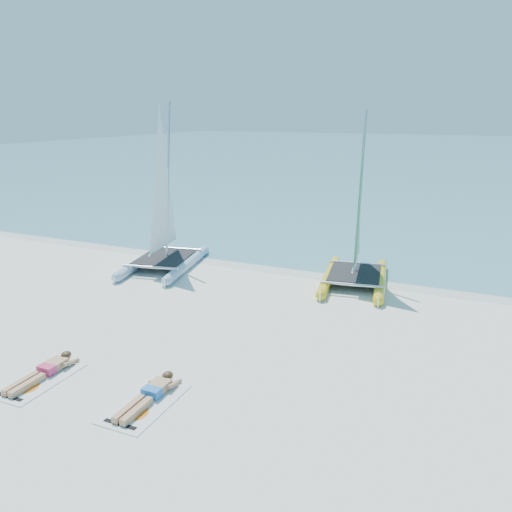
{
  "coord_description": "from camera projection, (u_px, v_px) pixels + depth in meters",
  "views": [
    {
      "loc": [
        5.76,
        -10.66,
        5.45
      ],
      "look_at": [
        0.53,
        1.2,
        1.69
      ],
      "focal_mm": 35.0,
      "sensor_mm": 36.0,
      "label": 1
    }
  ],
  "objects": [
    {
      "name": "ground",
      "position": [
        219.0,
        327.0,
        13.11
      ],
      "size": [
        140.0,
        140.0,
        0.0
      ],
      "primitive_type": "plane",
      "color": "silver",
      "rests_on": "ground"
    },
    {
      "name": "sea",
      "position": [
        434.0,
        153.0,
        68.48
      ],
      "size": [
        140.0,
        115.0,
        0.01
      ],
      "primitive_type": "cube",
      "color": "#689AAD",
      "rests_on": "ground"
    },
    {
      "name": "wet_sand_strip",
      "position": [
        291.0,
        269.0,
        17.95
      ],
      "size": [
        140.0,
        1.4,
        0.01
      ],
      "primitive_type": "cube",
      "color": "silver",
      "rests_on": "ground"
    },
    {
      "name": "catamaran_blue",
      "position": [
        163.0,
        218.0,
        17.78
      ],
      "size": [
        2.92,
        4.73,
        6.01
      ],
      "rotation": [
        0.0,
        0.0,
        0.2
      ],
      "color": "#A1B8D3",
      "rests_on": "ground"
    },
    {
      "name": "catamaran_yellow",
      "position": [
        358.0,
        227.0,
        16.36
      ],
      "size": [
        2.6,
        4.6,
        5.72
      ],
      "rotation": [
        0.0,
        0.0,
        0.15
      ],
      "color": "orange",
      "rests_on": "ground"
    },
    {
      "name": "towel_a",
      "position": [
        39.0,
        379.0,
        10.54
      ],
      "size": [
        1.0,
        1.85,
        0.02
      ],
      "primitive_type": "cube",
      "color": "white",
      "rests_on": "ground"
    },
    {
      "name": "sunbather_a",
      "position": [
        45.0,
        371.0,
        10.68
      ],
      "size": [
        0.37,
        1.73,
        0.26
      ],
      "color": "tan",
      "rests_on": "towel_a"
    },
    {
      "name": "towel_b",
      "position": [
        145.0,
        403.0,
        9.67
      ],
      "size": [
        1.0,
        1.85,
        0.02
      ],
      "primitive_type": "cube",
      "color": "white",
      "rests_on": "ground"
    },
    {
      "name": "sunbather_b",
      "position": [
        150.0,
        394.0,
        9.81
      ],
      "size": [
        0.37,
        1.73,
        0.26
      ],
      "color": "tan",
      "rests_on": "towel_b"
    }
  ]
}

